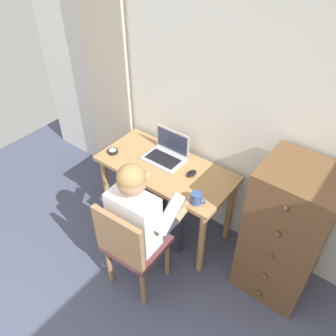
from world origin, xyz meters
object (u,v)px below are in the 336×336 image
dresser (285,233)px  coffee_mug (197,198)px  desk_clock (113,151)px  chair (131,245)px  laptop (167,153)px  desk (166,177)px  computer_mouse (192,173)px  person_seated (145,213)px

dresser → coffee_mug: 0.69m
desk_clock → coffee_mug: (0.93, -0.07, 0.03)m
chair → laptop: bearing=108.0°
laptop → dresser: bearing=-2.6°
desk_clock → coffee_mug: coffee_mug is taller
laptop → coffee_mug: bearing=-30.7°
desk → laptop: size_ratio=3.46×
desk → coffee_mug: coffee_mug is taller
dresser → computer_mouse: 0.84m
desk_clock → dresser: bearing=6.7°
computer_mouse → desk_clock: (-0.72, -0.17, -0.00)m
desk_clock → computer_mouse: bearing=13.4°
dresser → chair: dresser is taller
laptop → coffee_mug: laptop is taller
desk → coffee_mug: size_ratio=9.81×
laptop → computer_mouse: laptop is taller
desk → person_seated: size_ratio=0.98×
chair → coffee_mug: chair is taller
laptop → desk_clock: 0.48m
chair → computer_mouse: bearing=85.6°
laptop → desk_clock: bearing=-151.0°
desk → person_seated: 0.51m
chair → laptop: size_ratio=2.60×
dresser → desk_clock: size_ratio=13.11×
desk → dresser: (1.06, 0.05, -0.02)m
desk → computer_mouse: computer_mouse is taller
computer_mouse → coffee_mug: 0.32m
dresser → chair: 1.14m
chair → desk: bearing=105.2°
desk → chair: bearing=-74.8°
computer_mouse → dresser: bearing=0.2°
desk → coffee_mug: (0.44, -0.20, 0.16)m
chair → desk_clock: (-0.67, 0.53, 0.24)m
desk → desk_clock: size_ratio=13.08×
dresser → coffee_mug: dresser is taller
dresser → person_seated: person_seated is taller
person_seated → laptop: person_seated is taller
desk → coffee_mug: 0.51m
dresser → person_seated: 1.04m
chair → computer_mouse: 0.75m
person_seated → chair: bearing=-87.7°
desk → computer_mouse: size_ratio=11.78×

